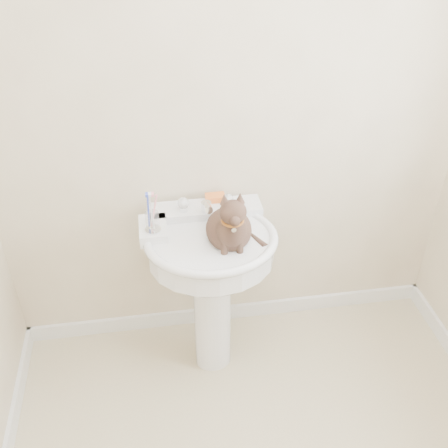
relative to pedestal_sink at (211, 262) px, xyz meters
name	(u,v)px	position (x,y,z in m)	size (l,w,h in m)	color
wall_back	(232,108)	(0.14, 0.29, 0.60)	(2.20, 0.00, 2.50)	beige
baseboard_back	(231,312)	(0.14, 0.28, -0.60)	(2.20, 0.02, 0.09)	white
pedestal_sink	(211,262)	(0.00, 0.00, 0.00)	(0.60, 0.59, 0.82)	white
faucet	(206,204)	(0.00, 0.15, 0.22)	(0.28, 0.12, 0.14)	silver
soap_bar	(215,198)	(0.06, 0.23, 0.19)	(0.09, 0.06, 0.03)	orange
toothbrush_cup	(152,221)	(-0.24, 0.03, 0.23)	(0.07, 0.07, 0.19)	silver
cat	(230,228)	(0.08, -0.05, 0.22)	(0.22, 0.27, 0.40)	#533529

